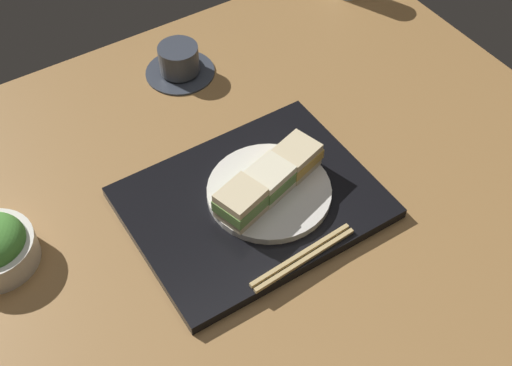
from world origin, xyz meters
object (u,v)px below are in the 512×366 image
sandwich_near (241,203)px  sandwich_far (296,157)px  sandwich_middle (269,179)px  sandwich_plate (269,191)px  chopsticks_pair (303,257)px  coffee_cup (179,62)px

sandwich_near → sandwich_far: size_ratio=0.98×
sandwich_middle → sandwich_far: size_ratio=0.98×
sandwich_near → sandwich_plate: bearing=15.2°
sandwich_far → chopsticks_pair: sandwich_far is taller
sandwich_near → chopsticks_pair: size_ratio=0.44×
chopsticks_pair → coffee_cup: bearing=83.4°
sandwich_plate → coffee_cup: bearing=85.1°
sandwich_middle → sandwich_far: sandwich_middle is taller
sandwich_middle → sandwich_far: 6.96cm
chopsticks_pair → sandwich_middle: bearing=78.9°
sandwich_near → coffee_cup: sandwich_near is taller
sandwich_near → chopsticks_pair: (3.98, -12.08, -3.66)cm
sandwich_near → coffee_cup: (10.00, 40.15, -3.19)cm
sandwich_far → coffee_cup: bearing=95.4°
sandwich_far → coffee_cup: 36.77cm
sandwich_plate → coffee_cup: (3.28, 38.32, 0.14)cm
sandwich_far → coffee_cup: size_ratio=0.63×
sandwich_plate → sandwich_middle: size_ratio=2.44×
sandwich_plate → chopsticks_pair: bearing=-101.1°
sandwich_near → sandwich_middle: bearing=15.2°
sandwich_far → chopsticks_pair: size_ratio=0.45×
sandwich_plate → sandwich_far: bearing=15.2°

